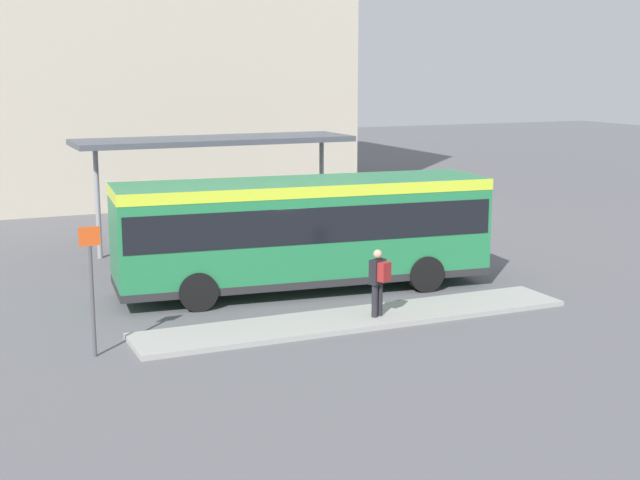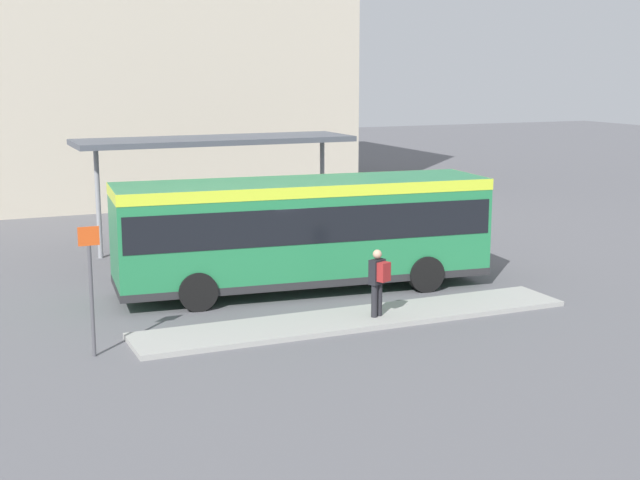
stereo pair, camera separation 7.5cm
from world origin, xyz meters
name	(u,v)px [view 2 (the right image)]	position (x,y,z in m)	size (l,w,h in m)	color
ground_plane	(303,290)	(0.00, 0.00, 0.00)	(120.00, 120.00, 0.00)	#5B5B60
curb_island	(357,319)	(0.03, -3.34, 0.06)	(10.96, 1.80, 0.12)	#9E9E99
city_bus	(303,226)	(0.01, 0.00, 1.78)	(10.33, 3.51, 3.04)	#237A47
pedestrian_waiting	(378,279)	(0.47, -3.56, 1.06)	(0.49, 0.52, 1.65)	#232328
bicycle_orange	(461,227)	(8.17, 4.81, 0.38)	(0.48, 1.78, 0.77)	black
bicycle_yellow	(444,225)	(7.87, 5.50, 0.39)	(0.48, 1.77, 0.77)	black
bicycle_green	(439,223)	(8.08, 6.19, 0.34)	(0.48, 1.55, 0.67)	black
station_shelter	(215,142)	(-0.46, 6.50, 3.58)	(9.17, 2.68, 3.75)	#4C515B
potted_planter_near_shelter	(198,240)	(-1.69, 4.50, 0.75)	(1.01, 1.01, 1.46)	slate
platform_sign	(91,285)	(-6.26, -3.49, 1.56)	(0.44, 0.08, 2.80)	#4C4C51
station_building	(3,7)	(-5.55, 22.43, 8.76)	(29.61, 13.94, 17.52)	#BCB29E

